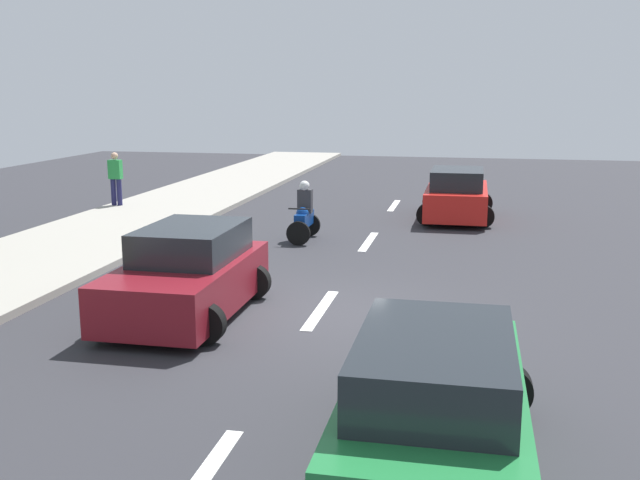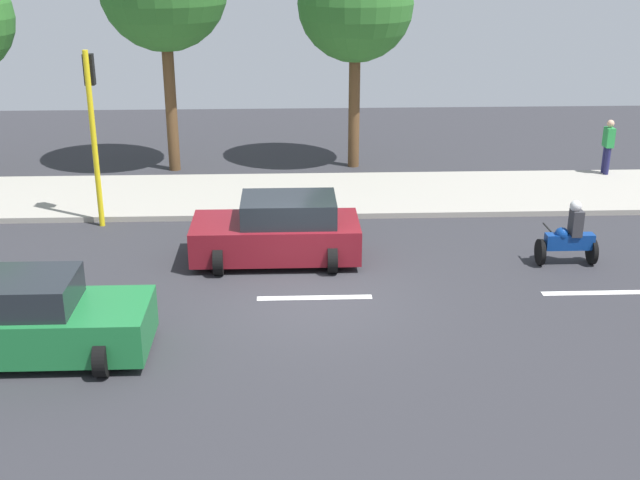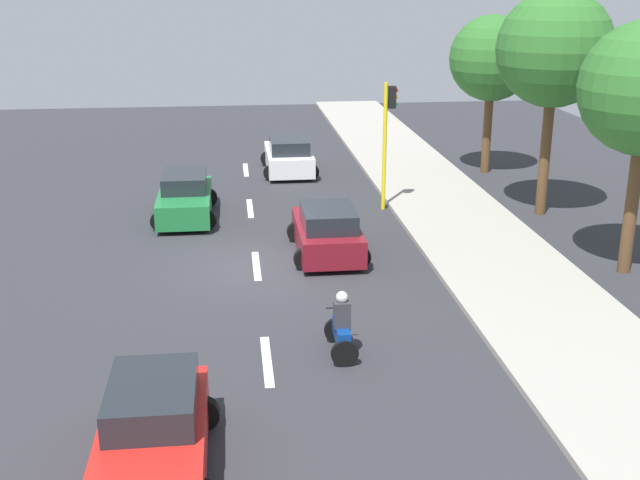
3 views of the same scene
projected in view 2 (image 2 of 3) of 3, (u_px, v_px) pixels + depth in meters
The scene contains 11 objects.
ground_plane at pixel (315, 300), 16.83m from camera, with size 40.00×60.00×0.10m, color #2D2D33.
sidewalk at pixel (306, 195), 23.33m from camera, with size 4.00×60.00×0.15m, color #9E998E.
lane_stripe_north at pixel (598, 293), 17.04m from camera, with size 0.20×2.40×0.01m, color white.
lane_stripe_mid at pixel (315, 298), 16.81m from camera, with size 0.20×2.40×0.01m, color white.
lane_stripe_south at pixel (23, 303), 16.58m from camera, with size 0.20×2.40×0.01m, color white.
car_maroon at pixel (279, 231), 18.55m from camera, with size 2.23×3.83×1.52m.
car_green at pixel (26, 319), 14.26m from camera, with size 2.17×4.19×1.52m.
motorcycle at pixel (569, 238), 18.35m from camera, with size 0.60×1.30×1.53m.
pedestrian_near_signal at pixel (608, 145), 24.84m from camera, with size 0.40×0.24×1.69m.
traffic_light_corner at pixel (92, 114), 20.11m from camera, with size 0.49×0.24×4.50m.
street_tree_north at pixel (356, 4), 24.74m from camera, with size 3.58×3.58×6.95m.
Camera 2 is at (-15.31, 0.52, 7.03)m, focal length 45.31 mm.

